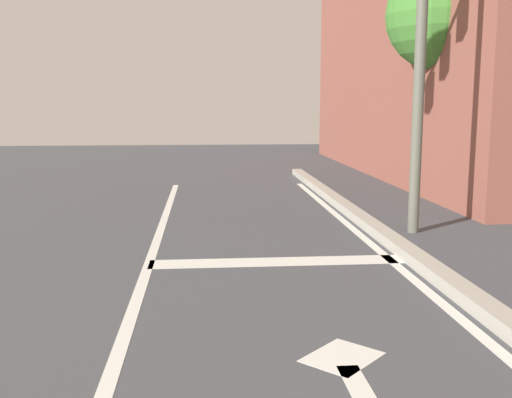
# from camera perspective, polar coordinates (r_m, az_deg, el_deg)

# --- Properties ---
(lane_line_center) EXTENTS (0.12, 20.00, 0.01)m
(lane_line_center) POSITION_cam_1_polar(r_m,az_deg,el_deg) (4.41, -13.86, -16.39)
(lane_line_center) COLOR silver
(lane_line_center) RESTS_ON ground
(stop_bar) EXTENTS (3.07, 0.40, 0.01)m
(stop_bar) POSITION_cam_1_polar(r_m,az_deg,el_deg) (7.22, 2.05, -6.01)
(stop_bar) COLOR silver
(stop_bar) RESTS_ON ground
(lane_arrow_head) EXTENTS (0.71, 0.71, 0.01)m
(lane_arrow_head) POSITION_cam_1_polar(r_m,az_deg,el_deg) (4.67, 8.25, -14.73)
(lane_arrow_head) COLOR silver
(lane_arrow_head) RESTS_ON ground
(roadside_tree) EXTENTS (2.10, 2.10, 4.64)m
(roadside_tree) POSITION_cam_1_polar(r_m,az_deg,el_deg) (12.61, 17.20, 16.11)
(roadside_tree) COLOR brown
(roadside_tree) RESTS_ON ground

